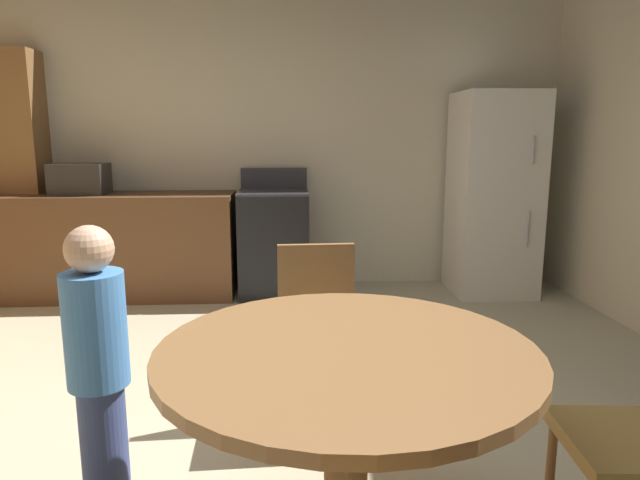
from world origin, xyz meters
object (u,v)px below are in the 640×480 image
(oven_range, at_px, (274,242))
(refrigerator, at_px, (493,195))
(microwave, at_px, (80,179))
(chair_north, at_px, (318,323))
(dining_table, at_px, (346,395))
(person_child, at_px, (98,364))

(oven_range, distance_m, refrigerator, 1.98)
(microwave, relative_size, chair_north, 0.51)
(microwave, relative_size, dining_table, 0.37)
(refrigerator, xyz_separation_m, microwave, (-3.56, 0.05, 0.15))
(refrigerator, xyz_separation_m, dining_table, (-1.63, -3.18, -0.28))
(dining_table, distance_m, chair_north, 0.96)
(oven_range, height_order, refrigerator, refrigerator)
(refrigerator, xyz_separation_m, person_child, (-2.50, -2.84, -0.30))
(refrigerator, height_order, dining_table, refrigerator)
(oven_range, height_order, person_child, oven_range)
(dining_table, distance_m, person_child, 0.94)
(oven_range, bearing_deg, microwave, -179.87)
(person_child, bearing_deg, chair_north, 57.77)
(microwave, relative_size, person_child, 0.40)
(refrigerator, bearing_deg, dining_table, -117.10)
(refrigerator, bearing_deg, microwave, 179.19)
(chair_north, bearing_deg, dining_table, 0.00)
(refrigerator, height_order, chair_north, refrigerator)
(oven_range, xyz_separation_m, refrigerator, (1.93, -0.05, 0.41))
(oven_range, relative_size, dining_table, 0.94)
(microwave, distance_m, person_child, 3.11)
(microwave, distance_m, chair_north, 3.01)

